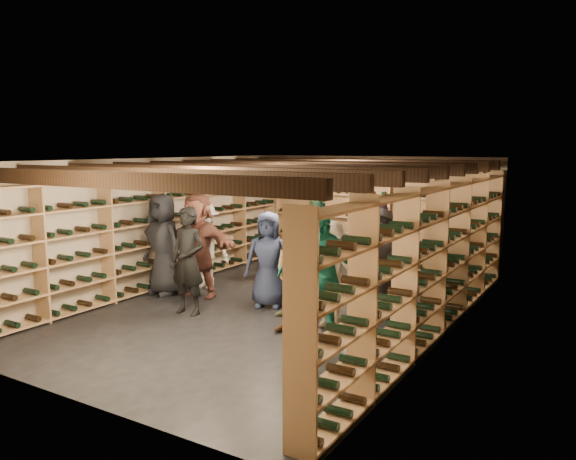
{
  "coord_description": "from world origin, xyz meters",
  "views": [
    {
      "loc": [
        4.75,
        -7.56,
        2.6
      ],
      "look_at": [
        0.07,
        0.2,
        1.26
      ],
      "focal_mm": 35.0,
      "sensor_mm": 36.0,
      "label": 1
    }
  ],
  "objects_px": {
    "person_5": "(198,245)",
    "person_9": "(204,246)",
    "person_0": "(163,244)",
    "person_4": "(318,277)",
    "crate_stack_left": "(276,262)",
    "person_8": "(301,279)",
    "person_10": "(317,242)",
    "person_7": "(363,265)",
    "person_1": "(188,261)",
    "crate_loose": "(326,280)",
    "person_6": "(268,259)",
    "person_11": "(373,247)",
    "crate_stack_right": "(298,272)",
    "person_2": "(297,272)",
    "person_12": "(381,259)",
    "person_3": "(330,275)"
  },
  "relations": [
    {
      "from": "crate_stack_left",
      "to": "person_2",
      "type": "relative_size",
      "value": 0.46
    },
    {
      "from": "person_11",
      "to": "person_12",
      "type": "bearing_deg",
      "value": -71.32
    },
    {
      "from": "crate_stack_right",
      "to": "person_6",
      "type": "height_order",
      "value": "person_6"
    },
    {
      "from": "person_5",
      "to": "person_7",
      "type": "height_order",
      "value": "person_5"
    },
    {
      "from": "person_1",
      "to": "person_4",
      "type": "relative_size",
      "value": 0.89
    },
    {
      "from": "person_0",
      "to": "person_1",
      "type": "bearing_deg",
      "value": -19.63
    },
    {
      "from": "person_7",
      "to": "person_3",
      "type": "bearing_deg",
      "value": -83.43
    },
    {
      "from": "crate_loose",
      "to": "person_7",
      "type": "bearing_deg",
      "value": -46.62
    },
    {
      "from": "person_5",
      "to": "person_6",
      "type": "relative_size",
      "value": 1.17
    },
    {
      "from": "person_5",
      "to": "person_6",
      "type": "height_order",
      "value": "person_5"
    },
    {
      "from": "crate_stack_left",
      "to": "person_3",
      "type": "bearing_deg",
      "value": -42.99
    },
    {
      "from": "person_3",
      "to": "person_6",
      "type": "bearing_deg",
      "value": 154.74
    },
    {
      "from": "crate_stack_right",
      "to": "person_12",
      "type": "distance_m",
      "value": 2.37
    },
    {
      "from": "person_2",
      "to": "person_1",
      "type": "bearing_deg",
      "value": -161.39
    },
    {
      "from": "person_6",
      "to": "person_8",
      "type": "relative_size",
      "value": 0.98
    },
    {
      "from": "crate_stack_left",
      "to": "person_5",
      "type": "relative_size",
      "value": 0.37
    },
    {
      "from": "person_2",
      "to": "person_4",
      "type": "relative_size",
      "value": 0.79
    },
    {
      "from": "person_9",
      "to": "person_12",
      "type": "bearing_deg",
      "value": -0.47
    },
    {
      "from": "person_6",
      "to": "person_11",
      "type": "distance_m",
      "value": 1.86
    },
    {
      "from": "person_12",
      "to": "crate_stack_left",
      "type": "bearing_deg",
      "value": 140.57
    },
    {
      "from": "person_10",
      "to": "person_11",
      "type": "xyz_separation_m",
      "value": [
        1.1,
        0.0,
        0.02
      ]
    },
    {
      "from": "crate_stack_left",
      "to": "person_1",
      "type": "distance_m",
      "value": 2.72
    },
    {
      "from": "person_4",
      "to": "person_6",
      "type": "xyz_separation_m",
      "value": [
        -1.6,
        1.27,
        -0.16
      ]
    },
    {
      "from": "person_0",
      "to": "person_2",
      "type": "distance_m",
      "value": 2.79
    },
    {
      "from": "person_5",
      "to": "person_9",
      "type": "distance_m",
      "value": 0.56
    },
    {
      "from": "person_6",
      "to": "person_12",
      "type": "height_order",
      "value": "person_12"
    },
    {
      "from": "person_5",
      "to": "person_3",
      "type": "bearing_deg",
      "value": -11.67
    },
    {
      "from": "person_0",
      "to": "person_11",
      "type": "distance_m",
      "value": 3.68
    },
    {
      "from": "crate_loose",
      "to": "person_9",
      "type": "distance_m",
      "value": 2.4
    },
    {
      "from": "person_8",
      "to": "person_10",
      "type": "height_order",
      "value": "person_10"
    },
    {
      "from": "crate_stack_left",
      "to": "crate_stack_right",
      "type": "relative_size",
      "value": 1.19
    },
    {
      "from": "person_2",
      "to": "person_12",
      "type": "relative_size",
      "value": 0.91
    },
    {
      "from": "crate_loose",
      "to": "person_9",
      "type": "relative_size",
      "value": 0.31
    },
    {
      "from": "person_10",
      "to": "person_1",
      "type": "bearing_deg",
      "value": -111.27
    },
    {
      "from": "crate_loose",
      "to": "person_5",
      "type": "distance_m",
      "value": 2.57
    },
    {
      "from": "person_3",
      "to": "person_11",
      "type": "relative_size",
      "value": 0.86
    },
    {
      "from": "person_9",
      "to": "crate_stack_right",
      "type": "bearing_deg",
      "value": 41.22
    },
    {
      "from": "person_0",
      "to": "person_4",
      "type": "xyz_separation_m",
      "value": [
        3.63,
        -0.98,
        0.05
      ]
    },
    {
      "from": "crate_loose",
      "to": "person_0",
      "type": "bearing_deg",
      "value": -136.38
    },
    {
      "from": "crate_stack_left",
      "to": "person_4",
      "type": "distance_m",
      "value": 3.93
    },
    {
      "from": "crate_stack_left",
      "to": "person_4",
      "type": "xyz_separation_m",
      "value": [
        2.52,
        -2.96,
        0.61
      ]
    },
    {
      "from": "crate_loose",
      "to": "person_11",
      "type": "relative_size",
      "value": 0.28
    },
    {
      "from": "person_0",
      "to": "person_1",
      "type": "relative_size",
      "value": 1.06
    },
    {
      "from": "person_3",
      "to": "person_10",
      "type": "distance_m",
      "value": 2.14
    },
    {
      "from": "person_0",
      "to": "person_7",
      "type": "distance_m",
      "value": 3.61
    },
    {
      "from": "person_5",
      "to": "person_8",
      "type": "distance_m",
      "value": 2.71
    },
    {
      "from": "person_1",
      "to": "person_10",
      "type": "xyz_separation_m",
      "value": [
        1.02,
        2.34,
        0.04
      ]
    },
    {
      "from": "person_5",
      "to": "person_7",
      "type": "relative_size",
      "value": 1.15
    },
    {
      "from": "person_8",
      "to": "person_9",
      "type": "relative_size",
      "value": 1.0
    },
    {
      "from": "crate_stack_left",
      "to": "person_11",
      "type": "distance_m",
      "value": 2.29
    }
  ]
}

